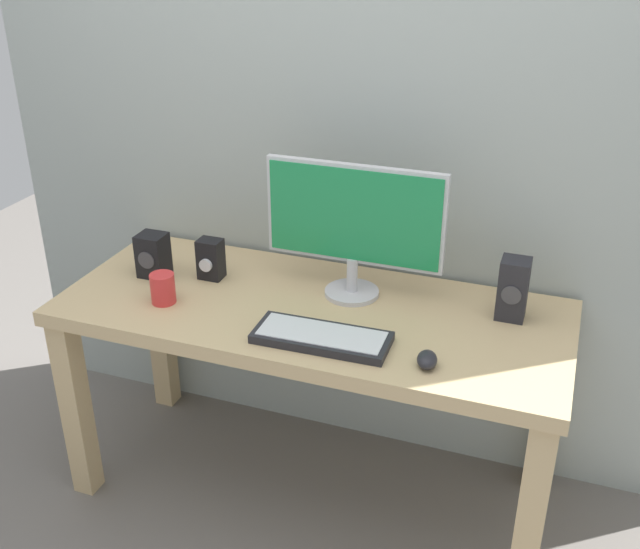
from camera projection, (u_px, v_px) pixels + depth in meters
name	position (u px, v px, depth m)	size (l,w,h in m)	color
ground_plane	(313.00, 485.00, 2.76)	(6.00, 6.00, 0.00)	slate
wall_back	(352.00, 49.00, 2.42)	(2.72, 0.04, 3.00)	#9EA8A3
desk	(312.00, 336.00, 2.48)	(1.65, 0.68, 0.75)	tan
monitor	(354.00, 223.00, 2.40)	(0.59, 0.18, 0.45)	silver
keyboard_primary	(322.00, 337.00, 2.23)	(0.41, 0.17, 0.03)	#232328
mouse	(427.00, 360.00, 2.11)	(0.06, 0.09, 0.04)	#232328
speaker_right	(513.00, 289.00, 2.32)	(0.09, 0.09, 0.20)	#232328
speaker_left	(153.00, 255.00, 2.60)	(0.10, 0.09, 0.15)	black
audio_controller	(211.00, 259.00, 2.58)	(0.08, 0.08, 0.14)	black
coffee_mug	(163.00, 288.00, 2.43)	(0.08, 0.08, 0.10)	red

